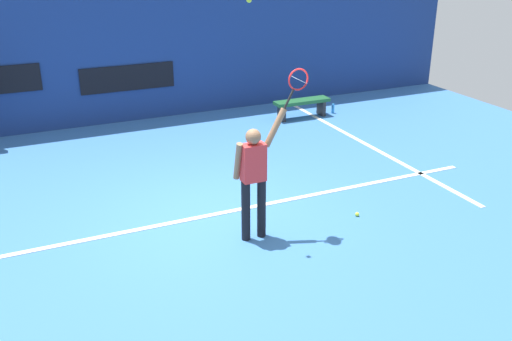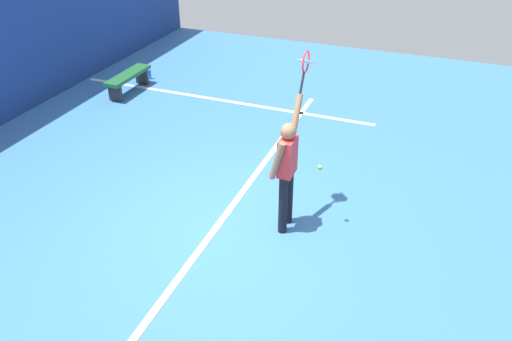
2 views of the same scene
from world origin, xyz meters
The scene contains 11 objects.
ground_plane centered at (0.00, 0.00, 0.00)m, with size 18.00×18.00×0.00m, color #3870B2.
back_wall centered at (0.00, 5.72, 1.69)m, with size 18.00×0.20×3.38m, color navy.
sponsor_banner_center centered at (0.00, 5.60, 1.05)m, with size 2.20×0.03×0.60m, color black.
court_baseline centered at (0.00, 0.08, 0.01)m, with size 10.00×0.10×0.01m, color white.
court_sideline centered at (4.19, 2.00, 0.01)m, with size 0.10×7.00×0.01m, color white.
tennis_player centered at (0.34, -0.84, 1.01)m, with size 0.76×0.31×1.94m.
tennis_racket centered at (1.00, -0.85, 2.28)m, with size 0.44×0.27×0.61m.
tennis_ball centered at (0.29, -0.83, 3.40)m, with size 0.07×0.07×0.07m, color #CCE033.
court_bench centered at (3.87, 4.16, 0.34)m, with size 1.40×0.36×0.45m.
water_bottle centered at (4.76, 4.16, 0.12)m, with size 0.07×0.07×0.24m, color #338CD8.
spare_ball centered at (2.12, -0.90, 0.03)m, with size 0.07×0.07×0.07m, color #CCE033.
Camera 1 is at (-2.72, -7.69, 4.17)m, focal length 40.29 mm.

